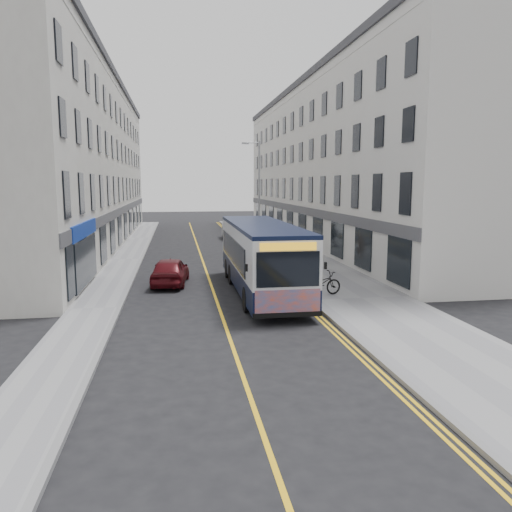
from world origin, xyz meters
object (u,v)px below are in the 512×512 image
object	(u,v)px
pedestrian_near	(300,247)
car_maroon	(170,271)
car_white	(230,232)
streetlamp	(258,193)
city_bus	(261,255)
bicycle	(320,284)
pedestrian_far	(282,236)

from	to	relation	value
pedestrian_near	car_maroon	xyz separation A→B (m)	(-8.38, -6.56, -0.20)
pedestrian_near	car_white	size ratio (longest dim) A/B	0.40
streetlamp	car_white	bearing A→B (deg)	95.43
streetlamp	car_white	xyz separation A→B (m)	(-0.97, 10.20, -3.75)
streetlamp	car_maroon	bearing A→B (deg)	-120.79
city_bus	car_white	distance (m)	23.26
city_bus	bicycle	xyz separation A→B (m)	(2.39, -1.46, -1.11)
bicycle	pedestrian_near	distance (m)	10.80
streetlamp	pedestrian_near	world-z (taller)	streetlamp
pedestrian_far	car_white	world-z (taller)	pedestrian_far
bicycle	car_maroon	distance (m)	7.77
bicycle	car_maroon	world-z (taller)	car_maroon
pedestrian_far	bicycle	bearing A→B (deg)	-89.39
pedestrian_far	car_white	bearing A→B (deg)	118.63
city_bus	pedestrian_near	world-z (taller)	city_bus
bicycle	car_maroon	bearing A→B (deg)	45.33
car_white	pedestrian_near	bearing A→B (deg)	-74.91
city_bus	car_white	bearing A→B (deg)	87.51
streetlamp	pedestrian_near	size ratio (longest dim) A/B	5.14
streetlamp	bicycle	bearing A→B (deg)	-88.36
city_bus	car_maroon	world-z (taller)	city_bus
car_white	city_bus	bearing A→B (deg)	-90.09
bicycle	streetlamp	bearing A→B (deg)	-11.24
city_bus	car_maroon	size ratio (longest dim) A/B	2.72
streetlamp	bicycle	distance (m)	14.95
city_bus	car_maroon	bearing A→B (deg)	148.01
bicycle	car_maroon	size ratio (longest dim) A/B	0.50
pedestrian_far	car_white	distance (m)	8.70
pedestrian_far	pedestrian_near	bearing A→B (deg)	-83.64
city_bus	bicycle	world-z (taller)	city_bus
pedestrian_far	city_bus	bearing A→B (deg)	-98.69
streetlamp	car_white	distance (m)	10.91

